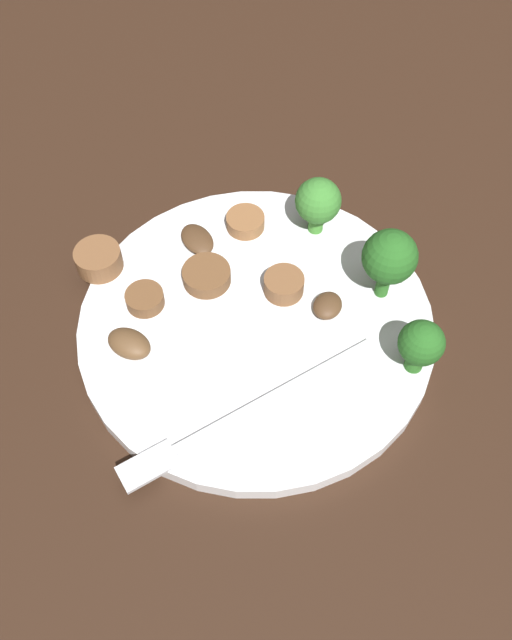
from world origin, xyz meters
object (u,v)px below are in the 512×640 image
(fork, at_px, (233,419))
(broccoli_floret_2, at_px, (421,344))
(plate, at_px, (256,325))
(mushroom_5, at_px, (328,306))
(sausage_slice_0, at_px, (245,222))
(mushroom_3, at_px, (129,344))
(sausage_slice_1, at_px, (207,276))
(sausage_slice_2, at_px, (145,299))
(sausage_slice_3, at_px, (284,285))
(sausage_slice_4, at_px, (99,259))
(broccoli_floret_0, at_px, (390,258))
(mushroom_0, at_px, (197,239))
(broccoli_floret_1, at_px, (318,202))

(fork, distance_m, broccoli_floret_2, 0.12)
(plate, distance_m, mushroom_5, 0.05)
(mushroom_5, bearing_deg, broccoli_floret_2, 112.12)
(sausage_slice_0, bearing_deg, mushroom_3, 26.98)
(sausage_slice_1, xyz_separation_m, mushroom_5, (-0.06, 0.06, -0.00))
(plate, height_order, sausage_slice_2, sausage_slice_2)
(sausage_slice_3, height_order, sausage_slice_4, sausage_slice_4)
(sausage_slice_4, distance_m, mushroom_3, 0.07)
(plate, xyz_separation_m, broccoli_floret_2, (-0.07, 0.08, 0.03))
(plate, height_order, mushroom_3, mushroom_3)
(broccoli_floret_0, distance_m, sausage_slice_3, 0.07)
(mushroom_0, relative_size, mushroom_5, 1.35)
(mushroom_3, bearing_deg, broccoli_floret_2, 147.95)
(plate, xyz_separation_m, mushroom_3, (0.08, -0.02, 0.01))
(sausage_slice_1, relative_size, mushroom_3, 1.10)
(sausage_slice_2, bearing_deg, fork, 96.99)
(sausage_slice_3, bearing_deg, fork, 43.48)
(sausage_slice_4, xyz_separation_m, mushroom_0, (-0.07, 0.01, -0.00))
(plate, bearing_deg, broccoli_floret_1, -146.41)
(mushroom_3, bearing_deg, plate, 167.48)
(sausage_slice_3, distance_m, mushroom_0, 0.08)
(broccoli_floret_1, distance_m, mushroom_0, 0.09)
(broccoli_floret_2, xyz_separation_m, sausage_slice_1, (0.09, -0.12, -0.02))
(plate, distance_m, broccoli_floret_0, 0.10)
(plate, xyz_separation_m, mushroom_5, (-0.05, 0.02, 0.01))
(plate, distance_m, sausage_slice_1, 0.05)
(sausage_slice_0, xyz_separation_m, sausage_slice_3, (0.00, 0.06, 0.00))
(fork, xyz_separation_m, sausage_slice_0, (-0.08, -0.14, 0.00))
(fork, distance_m, sausage_slice_1, 0.11)
(plate, relative_size, sausage_slice_0, 8.50)
(plate, distance_m, broccoli_floret_1, 0.10)
(broccoli_floret_1, relative_size, broccoli_floret_2, 1.09)
(broccoli_floret_1, xyz_separation_m, mushroom_5, (0.03, 0.07, -0.02))
(fork, xyz_separation_m, sausage_slice_1, (-0.03, -0.10, 0.00))
(sausage_slice_1, distance_m, sausage_slice_4, 0.08)
(sausage_slice_2, xyz_separation_m, mushroom_5, (-0.11, 0.06, -0.00))
(broccoli_floret_1, relative_size, mushroom_0, 1.47)
(broccoli_floret_0, distance_m, sausage_slice_1, 0.13)
(fork, height_order, sausage_slice_4, sausage_slice_4)
(broccoli_floret_2, distance_m, mushroom_5, 0.07)
(mushroom_0, bearing_deg, broccoli_floret_0, 132.81)
(plate, height_order, mushroom_5, mushroom_5)
(mushroom_3, bearing_deg, mushroom_5, 165.44)
(sausage_slice_1, relative_size, mushroom_0, 1.08)
(mushroom_5, bearing_deg, sausage_slice_0, -81.30)
(broccoli_floret_0, bearing_deg, fork, 16.01)
(sausage_slice_2, distance_m, mushroom_5, 0.12)
(mushroom_0, bearing_deg, mushroom_3, 38.30)
(fork, distance_m, mushroom_0, 0.14)
(mushroom_0, bearing_deg, sausage_slice_3, 116.94)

